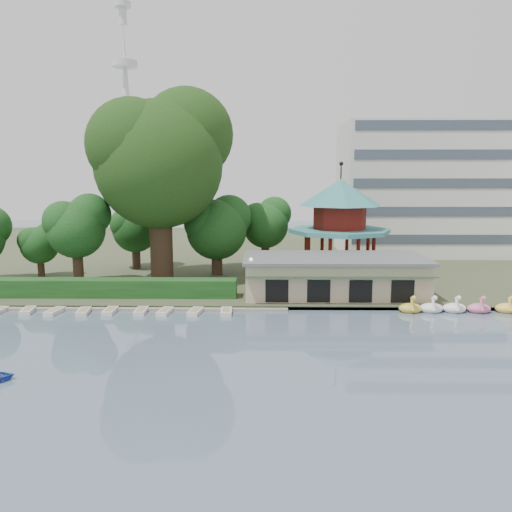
{
  "coord_description": "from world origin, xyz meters",
  "views": [
    {
      "loc": [
        2.58,
        -28.54,
        12.59
      ],
      "look_at": [
        2.0,
        18.0,
        5.0
      ],
      "focal_mm": 35.0,
      "sensor_mm": 36.0,
      "label": 1
    }
  ],
  "objects_px": {
    "dock": "(109,308)",
    "big_tree": "(161,155)",
    "pavilion": "(340,217)",
    "boathouse": "(334,275)"
  },
  "relations": [
    {
      "from": "dock",
      "to": "big_tree",
      "type": "relative_size",
      "value": 1.54
    },
    {
      "from": "dock",
      "to": "big_tree",
      "type": "xyz_separation_m",
      "value": [
        3.19,
        11.03,
        14.7
      ]
    },
    {
      "from": "pavilion",
      "to": "big_tree",
      "type": "relative_size",
      "value": 0.61
    },
    {
      "from": "dock",
      "to": "pavilion",
      "type": "bearing_deg",
      "value": 31.66
    },
    {
      "from": "boathouse",
      "to": "pavilion",
      "type": "distance_m",
      "value": 11.43
    },
    {
      "from": "boathouse",
      "to": "pavilion",
      "type": "xyz_separation_m",
      "value": [
        2.0,
        10.03,
        5.11
      ]
    },
    {
      "from": "boathouse",
      "to": "pavilion",
      "type": "height_order",
      "value": "pavilion"
    },
    {
      "from": "boathouse",
      "to": "pavilion",
      "type": "relative_size",
      "value": 1.38
    },
    {
      "from": "dock",
      "to": "pavilion",
      "type": "relative_size",
      "value": 2.52
    },
    {
      "from": "dock",
      "to": "boathouse",
      "type": "relative_size",
      "value": 1.83
    }
  ]
}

